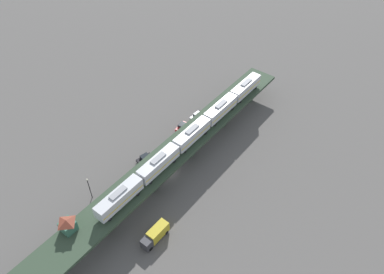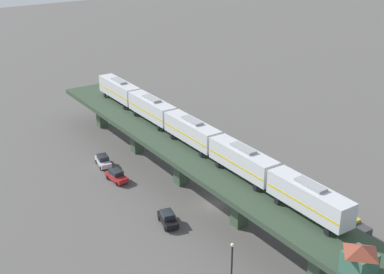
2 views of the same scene
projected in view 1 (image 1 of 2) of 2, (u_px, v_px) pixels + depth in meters
name	position (u px, v px, depth m)	size (l,w,h in m)	color
ground_plane	(170.00, 173.00, 96.83)	(400.00, 400.00, 0.00)	#514F4C
elevated_viaduct	(169.00, 158.00, 92.93)	(8.78, 92.03, 6.69)	#2C3D2C
subway_train	(192.00, 134.00, 94.06)	(3.09, 62.41, 4.45)	silver
signal_hut	(68.00, 225.00, 75.76)	(3.23, 3.23, 3.40)	#33604C
street_car_red	(182.00, 126.00, 108.44)	(2.29, 4.56, 1.89)	#AD1E1E
street_car_black	(145.00, 158.00, 99.36)	(2.76, 4.69, 1.89)	black
street_car_silver	(197.00, 116.00, 111.83)	(2.49, 4.63, 1.89)	#B7BABF
delivery_truck	(155.00, 234.00, 81.78)	(2.43, 7.22, 3.20)	#333338
street_lamp	(89.00, 187.00, 88.38)	(0.44, 0.44, 6.94)	black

